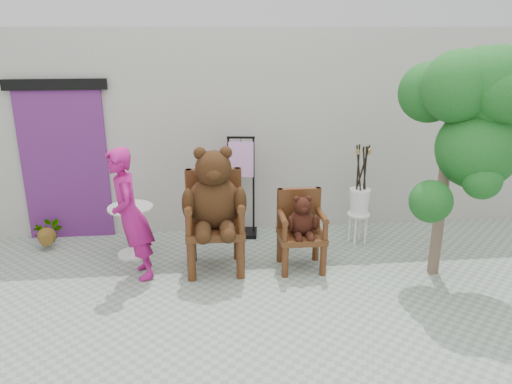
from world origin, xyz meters
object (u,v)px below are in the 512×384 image
Objects in this scene: chair_big at (214,203)px; display_stand at (241,198)px; tree at (474,109)px; chair_small at (301,224)px; person at (131,215)px; cafe_table at (132,225)px; stool_bucket at (359,201)px.

chair_big is 1.20m from display_stand.
tree reaches higher than display_stand.
person reaches higher than chair_small.
chair_big is 2.30× the size of cafe_table.
chair_big is at bearing -103.94° from display_stand.
chair_big reaches higher than display_stand.
chair_big is at bearing 83.17° from person.
cafe_table is 4.51m from tree.
cafe_table is at bearing 175.29° from person.
chair_small is at bearing -14.99° from cafe_table.
chair_small is 0.70× the size of stool_bucket.
chair_small is 2.30m from cafe_table.
stool_bucket is 2.09m from tree.
cafe_table is (-0.10, 0.66, -0.39)m from person.
chair_small is 0.61× the size of person.
person reaches higher than chair_big.
tree is at bearing -16.41° from chair_small.
tree is (2.91, -0.59, 1.21)m from chair_big.
person is at bearing -173.36° from chair_big.
chair_big reaches higher than chair_small.
person is (-2.12, -0.06, 0.23)m from chair_small.
tree is (1.81, -0.53, 1.52)m from chair_small.
cafe_table is at bearing 165.01° from chair_small.
person is at bearing 173.16° from tree.
person is 2.36× the size of cafe_table.
tree reaches higher than stool_bucket.
chair_small is (1.10, -0.06, -0.30)m from chair_big.
display_stand reaches higher than cafe_table.
stool_bucket is at bearing 16.81° from chair_big.
chair_small is at bearing 78.22° from person.
stool_bucket is at bearing 35.04° from chair_small.
cafe_table is (-2.22, 0.59, -0.16)m from chair_small.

